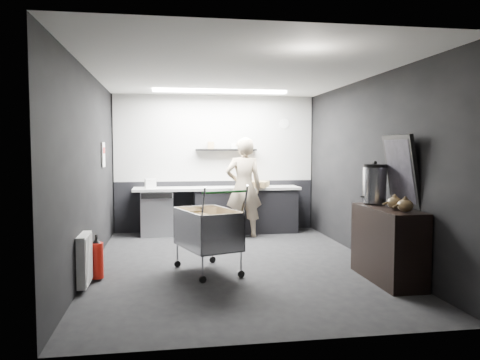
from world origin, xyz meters
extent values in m
plane|color=black|center=(0.00, 0.00, 0.00)|extent=(5.50, 5.50, 0.00)
plane|color=white|center=(0.00, 0.00, 2.70)|extent=(5.50, 5.50, 0.00)
plane|color=black|center=(0.00, 2.75, 1.35)|extent=(5.50, 0.00, 5.50)
plane|color=black|center=(0.00, -2.75, 1.35)|extent=(5.50, 0.00, 5.50)
plane|color=black|center=(-2.00, 0.00, 1.35)|extent=(0.00, 5.50, 5.50)
plane|color=black|center=(2.00, 0.00, 1.35)|extent=(0.00, 5.50, 5.50)
cube|color=#B4B3AF|center=(0.00, 2.73, 1.85)|extent=(3.95, 0.02, 1.70)
cube|color=black|center=(0.00, 2.73, 0.50)|extent=(3.95, 0.02, 1.00)
cube|color=black|center=(0.20, 2.62, 1.62)|extent=(1.20, 0.22, 0.04)
cylinder|color=white|center=(1.40, 2.72, 2.15)|extent=(0.20, 0.03, 0.20)
cube|color=white|center=(-1.98, 1.30, 1.55)|extent=(0.02, 0.30, 0.40)
cube|color=red|center=(-1.98, 1.30, 1.62)|extent=(0.02, 0.22, 0.10)
cube|color=white|center=(-1.94, -0.90, 0.35)|extent=(0.10, 0.50, 0.60)
cube|color=white|center=(0.00, 1.85, 2.67)|extent=(2.40, 0.20, 0.04)
cube|color=black|center=(0.55, 2.42, 0.42)|extent=(2.00, 0.56, 0.85)
cube|color=beige|center=(0.00, 2.42, 0.88)|extent=(3.20, 0.60, 0.05)
cube|color=#9EA0A5|center=(-1.15, 2.42, 0.42)|extent=(0.60, 0.58, 0.85)
cube|color=black|center=(-1.15, 2.12, 0.78)|extent=(0.56, 0.02, 0.10)
imported|color=beige|center=(0.45, 1.97, 0.92)|extent=(0.69, 0.46, 1.85)
cube|color=silver|center=(-0.44, -0.40, 0.35)|extent=(0.90, 1.11, 0.02)
cube|color=silver|center=(-0.73, -0.40, 0.59)|extent=(0.33, 0.91, 0.51)
cube|color=silver|center=(-0.14, -0.40, 0.59)|extent=(0.33, 0.91, 0.51)
cube|color=silver|center=(-0.44, -0.87, 0.59)|extent=(0.59, 0.22, 0.51)
cube|color=silver|center=(-0.44, 0.07, 0.59)|extent=(0.59, 0.22, 0.51)
cylinder|color=silver|center=(-0.70, -0.84, 0.19)|extent=(0.02, 0.02, 0.34)
cylinder|color=silver|center=(-0.17, -0.84, 0.19)|extent=(0.02, 0.02, 0.34)
cylinder|color=silver|center=(-0.70, 0.04, 0.19)|extent=(0.02, 0.02, 0.34)
cylinder|color=silver|center=(-0.17, 0.04, 0.19)|extent=(0.02, 0.02, 0.34)
cylinder|color=#258A31|center=(-0.44, -0.93, 1.12)|extent=(0.59, 0.23, 0.03)
cube|color=olive|center=(-0.57, -0.29, 0.57)|extent=(0.37, 0.41, 0.43)
cube|color=olive|center=(-0.28, -0.53, 0.55)|extent=(0.34, 0.38, 0.38)
cylinder|color=black|center=(-0.70, -0.84, 0.04)|extent=(0.09, 0.06, 0.09)
cylinder|color=black|center=(-0.70, 0.04, 0.04)|extent=(0.09, 0.06, 0.09)
cylinder|color=black|center=(-0.17, -0.84, 0.04)|extent=(0.09, 0.06, 0.09)
cylinder|color=black|center=(-0.17, 0.04, 0.04)|extent=(0.09, 0.06, 0.09)
cube|color=black|center=(1.75, -1.14, 0.46)|extent=(0.46, 1.22, 0.92)
cylinder|color=silver|center=(1.75, -0.74, 1.17)|extent=(0.31, 0.31, 0.47)
cylinder|color=black|center=(1.75, -0.74, 1.43)|extent=(0.31, 0.31, 0.04)
sphere|color=black|center=(1.75, -0.74, 1.47)|extent=(0.05, 0.05, 0.05)
ellipsoid|color=brown|center=(1.75, -1.30, 1.00)|extent=(0.18, 0.18, 0.15)
ellipsoid|color=brown|center=(1.75, -1.55, 1.00)|extent=(0.18, 0.18, 0.15)
cube|color=black|center=(1.94, -1.09, 1.37)|extent=(0.21, 0.71, 0.91)
cube|color=black|center=(1.92, -1.09, 1.37)|extent=(0.15, 0.61, 0.78)
cylinder|color=#B5150C|center=(-1.85, -0.56, 0.25)|extent=(0.17, 0.17, 0.45)
cone|color=black|center=(-1.85, -0.56, 0.50)|extent=(0.11, 0.11, 0.07)
cylinder|color=black|center=(-1.85, -0.56, 0.55)|extent=(0.03, 0.03, 0.07)
cube|color=tan|center=(0.70, 2.37, 0.96)|extent=(0.69, 0.62, 0.11)
cylinder|color=silver|center=(0.56, 2.42, 1.00)|extent=(0.20, 0.20, 0.20)
cube|color=white|center=(-1.27, 2.37, 0.99)|extent=(0.22, 0.19, 0.18)
camera|label=1|loc=(-0.98, -6.55, 1.67)|focal=35.00mm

